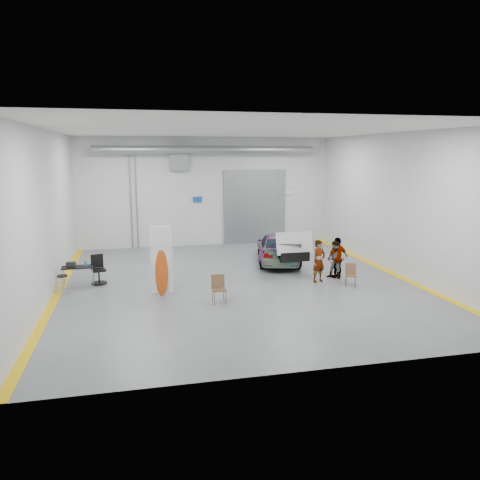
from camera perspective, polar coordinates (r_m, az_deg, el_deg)
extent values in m
plane|color=slate|center=(18.97, -0.34, -5.16)|extent=(16.00, 16.00, 0.00)
cube|color=silver|center=(18.21, -22.43, 3.00)|extent=(0.02, 16.00, 6.00)
cube|color=silver|center=(21.03, 18.66, 4.17)|extent=(0.02, 16.00, 6.00)
cube|color=silver|center=(26.21, -4.17, 5.87)|extent=(14.00, 0.02, 6.00)
cube|color=silver|center=(10.81, 8.88, -1.05)|extent=(14.00, 0.02, 6.00)
cube|color=white|center=(18.28, -0.37, 13.25)|extent=(14.00, 16.00, 0.02)
cube|color=#93979C|center=(26.79, 1.83, 4.06)|extent=(3.60, 0.12, 4.20)
cube|color=gray|center=(25.86, -7.53, 9.74)|extent=(1.00, 0.50, 1.20)
cylinder|color=gray|center=(25.53, -4.03, 10.91)|extent=(11.90, 0.44, 0.44)
cube|color=#134A9B|center=(26.10, -5.22, 4.95)|extent=(0.50, 0.04, 0.30)
cube|color=white|center=(27.29, 5.93, 5.82)|extent=(0.70, 0.04, 0.25)
cylinder|color=gray|center=(25.88, -12.49, 4.47)|extent=(0.08, 0.08, 5.00)
cylinder|color=gray|center=(25.88, -13.16, 4.45)|extent=(0.08, 0.08, 5.00)
cube|color=yellow|center=(18.78, -21.33, -6.06)|extent=(0.30, 16.00, 0.01)
cube|color=yellow|center=(21.47, 17.84, -3.79)|extent=(0.30, 16.00, 0.01)
imported|color=silver|center=(22.34, 4.68, -0.94)|extent=(3.04, 5.12, 1.39)
imported|color=#816146|center=(19.10, 9.59, -2.55)|extent=(0.73, 0.61, 1.72)
imported|color=teal|center=(19.72, 11.61, -2.38)|extent=(0.98, 0.96, 1.60)
imported|color=#A95F38|center=(19.86, 11.81, -2.12)|extent=(1.07, 0.67, 1.72)
cube|color=white|center=(17.31, -9.39, -3.71)|extent=(0.77, 0.19, 1.65)
ellipsoid|color=orange|center=(17.25, -9.37, -3.92)|extent=(0.49, 0.30, 1.74)
cube|color=white|center=(17.03, -9.51, 0.32)|extent=(0.74, 0.18, 0.87)
cylinder|color=white|center=(17.19, -10.50, -2.28)|extent=(0.02, 0.02, 2.75)
cylinder|color=white|center=(17.23, -8.37, -2.18)|extent=(0.02, 0.02, 2.75)
cube|color=brown|center=(16.27, -2.58, -6.04)|extent=(0.47, 0.45, 0.04)
cube|color=brown|center=(16.40, -2.72, -4.97)|extent=(0.47, 0.10, 0.45)
cube|color=brown|center=(18.77, 13.36, -4.21)|extent=(0.54, 0.53, 0.04)
cube|color=brown|center=(18.88, 13.14, -3.39)|extent=(0.42, 0.23, 0.40)
cylinder|color=black|center=(18.26, -20.86, -4.12)|extent=(0.37, 0.37, 0.05)
torus|color=silver|center=(18.39, -20.75, -5.62)|extent=(0.39, 0.39, 0.02)
cylinder|color=gray|center=(19.28, -20.83, -4.49)|extent=(0.03, 0.03, 0.73)
cylinder|color=gray|center=(19.15, -17.50, -4.38)|extent=(0.03, 0.03, 0.73)
cylinder|color=gray|center=(19.77, -20.64, -4.11)|extent=(0.03, 0.03, 0.73)
cylinder|color=gray|center=(19.64, -17.39, -4.00)|extent=(0.03, 0.03, 0.73)
cube|color=black|center=(19.36, -19.16, -3.13)|extent=(1.23, 0.62, 0.04)
cylinder|color=#1B64A4|center=(19.20, -18.31, -2.79)|extent=(0.08, 0.08, 0.22)
cube|color=black|center=(19.42, -19.91, -2.80)|extent=(0.36, 0.22, 0.18)
cylinder|color=black|center=(19.54, -16.77, -5.02)|extent=(0.61, 0.61, 0.04)
cylinder|color=black|center=(19.48, -16.81, -4.28)|extent=(0.07, 0.07, 0.52)
cube|color=black|center=(19.41, -16.85, -3.53)|extent=(0.61, 0.61, 0.08)
cube|color=black|center=(19.57, -16.86, -2.43)|extent=(0.48, 0.18, 0.55)
cube|color=silver|center=(20.21, 6.54, -0.15)|extent=(1.62, 0.98, 0.04)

